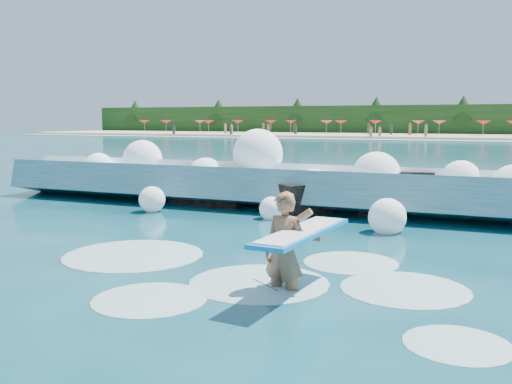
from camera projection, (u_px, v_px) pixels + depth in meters
ground at (147, 260)px, 11.35m from camera, size 200.00×200.00×0.00m
beach at (458, 137)px, 82.15m from camera, size 140.00×20.00×0.40m
wet_band at (451, 140)px, 72.18m from camera, size 140.00×5.00×0.08m
treeline at (464, 120)px, 90.93m from camera, size 140.00×4.00×5.00m
breaking_wave at (285, 188)px, 18.10m from camera, size 19.91×3.03×1.72m
rock_cluster at (291, 192)px, 18.03m from camera, size 8.33×3.51×1.49m
surfer_with_board at (288, 248)px, 9.17m from camera, size 1.08×3.07×1.97m
wave_spray at (283, 173)px, 17.77m from camera, size 14.72×4.37×2.55m
surf_foam at (232, 273)px, 10.39m from camera, size 8.63×5.35×0.15m
beach_umbrellas at (460, 122)px, 83.81m from camera, size 112.01×6.73×0.50m
beachgoers at (485, 131)px, 77.45m from camera, size 108.95×13.63×1.94m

